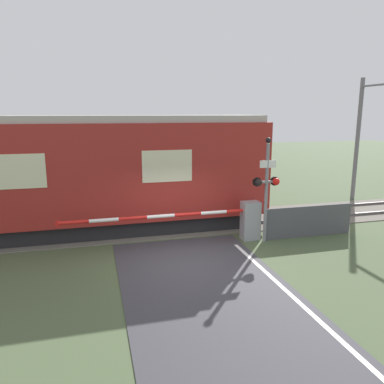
% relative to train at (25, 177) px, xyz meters
% --- Properties ---
extents(ground_plane, '(80.00, 80.00, 0.00)m').
position_rel_train_xyz_m(ground_plane, '(4.83, -3.74, -2.14)').
color(ground_plane, '#475638').
extents(track_bed, '(36.00, 3.20, 0.13)m').
position_rel_train_xyz_m(track_bed, '(4.83, 0.00, -2.11)').
color(track_bed, '#666056').
rests_on(track_bed, ground_plane).
extents(train, '(16.97, 2.85, 4.18)m').
position_rel_train_xyz_m(train, '(0.00, 0.00, 0.00)').
color(train, black).
rests_on(train, ground_plane).
extents(crossing_barrier, '(6.58, 0.44, 1.33)m').
position_rel_train_xyz_m(crossing_barrier, '(6.81, -2.29, -1.40)').
color(crossing_barrier, gray).
rests_on(crossing_barrier, ground_plane).
extents(signal_post, '(0.93, 0.26, 3.49)m').
position_rel_train_xyz_m(signal_post, '(7.75, -2.61, -0.15)').
color(signal_post, gray).
rests_on(signal_post, ground_plane).
extents(catenary_pole, '(0.20, 1.90, 5.89)m').
position_rel_train_xyz_m(catenary_pole, '(14.82, 2.01, 0.96)').
color(catenary_pole, slate).
rests_on(catenary_pole, ground_plane).
extents(roadside_fence, '(3.36, 0.06, 1.10)m').
position_rel_train_xyz_m(roadside_fence, '(9.42, -2.55, -1.59)').
color(roadside_fence, '#4C4C51').
rests_on(roadside_fence, ground_plane).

